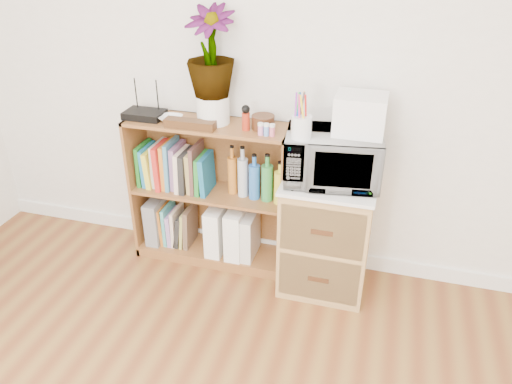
% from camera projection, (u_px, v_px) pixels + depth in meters
% --- Properties ---
extents(skirting_board, '(4.00, 0.02, 0.10)m').
position_uv_depth(skirting_board, '(270.00, 246.00, 3.38)').
color(skirting_board, white).
rests_on(skirting_board, ground).
extents(bookshelf, '(1.00, 0.30, 0.95)m').
position_uv_depth(bookshelf, '(211.00, 194.00, 3.14)').
color(bookshelf, brown).
rests_on(bookshelf, ground).
extents(wicker_unit, '(0.50, 0.45, 0.70)m').
position_uv_depth(wicker_unit, '(326.00, 235.00, 2.96)').
color(wicker_unit, '#9E7542').
rests_on(wicker_unit, ground).
extents(microwave, '(0.55, 0.41, 0.28)m').
position_uv_depth(microwave, '(332.00, 158.00, 2.70)').
color(microwave, silver).
rests_on(microwave, wicker_unit).
extents(pen_cup, '(0.11, 0.11, 0.12)m').
position_uv_depth(pen_cup, '(301.00, 127.00, 2.56)').
color(pen_cup, silver).
rests_on(pen_cup, microwave).
extents(small_appliance, '(0.26, 0.22, 0.21)m').
position_uv_depth(small_appliance, '(360.00, 114.00, 2.59)').
color(small_appliance, white).
rests_on(small_appliance, microwave).
extents(router, '(0.23, 0.16, 0.04)m').
position_uv_depth(router, '(145.00, 114.00, 2.98)').
color(router, black).
rests_on(router, bookshelf).
extents(white_bowl, '(0.13, 0.13, 0.03)m').
position_uv_depth(white_bowl, '(171.00, 119.00, 2.93)').
color(white_bowl, white).
rests_on(white_bowl, bookshelf).
extents(plant_pot, '(0.19, 0.19, 0.16)m').
position_uv_depth(plant_pot, '(213.00, 109.00, 2.88)').
color(plant_pot, white).
rests_on(plant_pot, bookshelf).
extents(potted_plant, '(0.28, 0.28, 0.49)m').
position_uv_depth(potted_plant, '(211.00, 52.00, 2.72)').
color(potted_plant, '#437B31').
rests_on(potted_plant, plant_pot).
extents(trinket_box, '(0.30, 0.07, 0.05)m').
position_uv_depth(trinket_box, '(190.00, 124.00, 2.83)').
color(trinket_box, '#351E0E').
rests_on(trinket_box, bookshelf).
extents(kokeshi_doll, '(0.04, 0.04, 0.10)m').
position_uv_depth(kokeshi_doll, '(246.00, 121.00, 2.80)').
color(kokeshi_doll, '#A52814').
rests_on(kokeshi_doll, bookshelf).
extents(wooden_bowl, '(0.13, 0.13, 0.08)m').
position_uv_depth(wooden_bowl, '(263.00, 122.00, 2.82)').
color(wooden_bowl, '#39230F').
rests_on(wooden_bowl, bookshelf).
extents(paint_jars, '(0.11, 0.04, 0.05)m').
position_uv_depth(paint_jars, '(266.00, 131.00, 2.73)').
color(paint_jars, pink).
rests_on(paint_jars, bookshelf).
extents(file_box, '(0.09, 0.24, 0.30)m').
position_uv_depth(file_box, '(158.00, 219.00, 3.36)').
color(file_box, slate).
rests_on(file_box, bookshelf).
extents(magazine_holder_left, '(0.10, 0.26, 0.32)m').
position_uv_depth(magazine_holder_left, '(218.00, 228.00, 3.24)').
color(magazine_holder_left, white).
rests_on(magazine_holder_left, bookshelf).
extents(magazine_holder_mid, '(0.10, 0.26, 0.33)m').
position_uv_depth(magazine_holder_mid, '(237.00, 231.00, 3.21)').
color(magazine_holder_mid, white).
rests_on(magazine_holder_mid, bookshelf).
extents(magazine_holder_right, '(0.09, 0.24, 0.30)m').
position_uv_depth(magazine_holder_right, '(249.00, 235.00, 3.20)').
color(magazine_holder_right, silver).
rests_on(magazine_holder_right, bookshelf).
extents(cookbooks, '(0.47, 0.20, 0.31)m').
position_uv_depth(cookbooks, '(175.00, 167.00, 3.12)').
color(cookbooks, '#1C691F').
rests_on(cookbooks, bookshelf).
extents(liquor_bottles, '(0.38, 0.07, 0.32)m').
position_uv_depth(liquor_bottles, '(257.00, 176.00, 2.99)').
color(liquor_bottles, '#B46721').
rests_on(liquor_bottles, bookshelf).
extents(lower_books, '(0.22, 0.19, 0.28)m').
position_uv_depth(lower_books, '(179.00, 225.00, 3.34)').
color(lower_books, '#B96620').
rests_on(lower_books, bookshelf).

